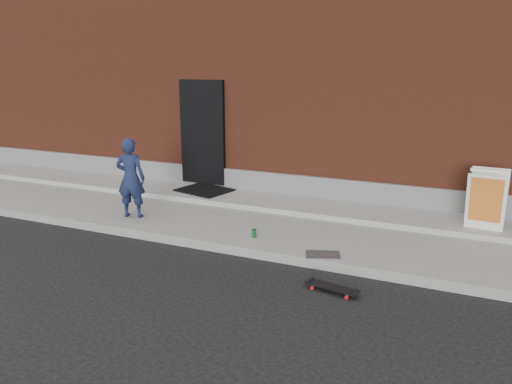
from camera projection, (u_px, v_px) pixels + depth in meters
The scene contains 10 objects.
ground at pixel (258, 259), 7.57m from camera, with size 80.00×80.00×0.00m, color black.
sidewalk at pixel (292, 226), 8.88m from camera, with size 20.00×3.00×0.15m, color gray.
apron at pixel (308, 206), 9.64m from camera, with size 20.00×1.20×0.10m, color #969590.
building at pixel (364, 77), 13.12m from camera, with size 20.00×8.10×5.00m.
child at pixel (131, 178), 8.96m from camera, with size 0.53×0.35×1.45m, color #171E41.
skateboard at pixel (332, 287), 6.50m from camera, with size 0.72×0.30×0.08m.
pizza_sign at pixel (487, 199), 8.11m from camera, with size 0.64×0.74×0.98m.
soda_can at pixel (254, 233), 8.06m from camera, with size 0.07×0.07×0.14m, color #198034.
doormat at pixel (204, 190), 10.55m from camera, with size 1.04×0.84×0.03m, color black.
utility_plate at pixel (323, 255), 7.34m from camera, with size 0.50×0.32×0.01m, color #545459.
Camera 1 is at (2.80, -6.47, 2.94)m, focal length 35.00 mm.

